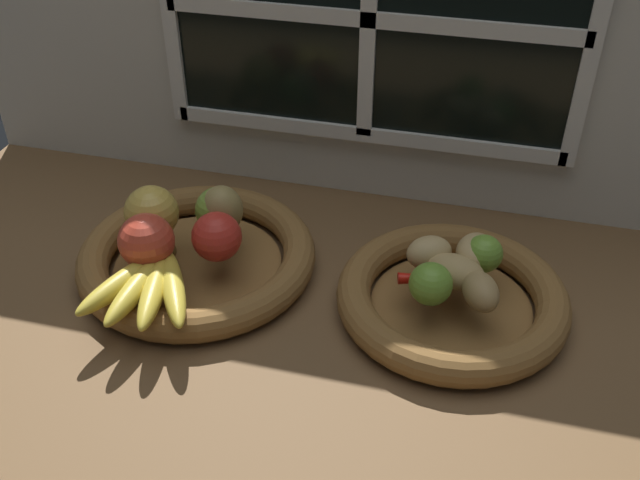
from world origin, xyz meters
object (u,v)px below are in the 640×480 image
at_px(apple_red_front, 146,241).
at_px(pear_brown, 222,210).
at_px(apple_red_right, 217,237).
at_px(banana_bunch_front, 148,284).
at_px(potato_large, 456,272).
at_px(apple_green_back, 219,210).
at_px(apple_golden_left, 152,212).
at_px(potato_small, 481,292).
at_px(lime_near, 431,284).
at_px(potato_back, 475,252).
at_px(chili_pepper, 436,279).
at_px(fruit_bowl_left, 197,257).
at_px(fruit_bowl_right, 452,298).
at_px(lime_far, 484,254).
at_px(potato_oblong, 429,253).

distance_m(apple_red_front, pear_brown, 0.12).
bearing_deg(apple_red_right, pear_brown, 104.22).
xyz_separation_m(banana_bunch_front, potato_large, (0.39, 0.12, 0.01)).
relative_size(apple_green_back, potato_large, 0.86).
bearing_deg(apple_green_back, banana_bunch_front, -103.67).
distance_m(apple_golden_left, potato_small, 0.48).
xyz_separation_m(potato_large, lime_near, (-0.03, -0.04, 0.01)).
xyz_separation_m(potato_back, potato_small, (0.01, -0.08, 0.00)).
distance_m(pear_brown, chili_pepper, 0.33).
bearing_deg(potato_small, potato_large, 135.00).
distance_m(fruit_bowl_left, fruit_bowl_right, 0.38).
distance_m(banana_bunch_front, potato_large, 0.41).
height_order(fruit_bowl_left, potato_small, potato_small).
relative_size(potato_large, lime_far, 1.52).
bearing_deg(banana_bunch_front, lime_near, 11.99).
height_order(apple_red_right, potato_back, apple_red_right).
bearing_deg(fruit_bowl_right, lime_near, -123.69).
bearing_deg(fruit_bowl_left, potato_large, 0.00).
xyz_separation_m(apple_golden_left, lime_far, (0.48, 0.04, -0.01)).
bearing_deg(potato_oblong, banana_bunch_front, -156.81).
bearing_deg(fruit_bowl_right, pear_brown, 173.41).
relative_size(potato_back, lime_near, 1.22).
height_order(potato_back, potato_small, same).
height_order(apple_golden_left, apple_red_front, same).
xyz_separation_m(apple_golden_left, potato_small, (0.48, -0.04, -0.02)).
distance_m(pear_brown, lime_far, 0.38).
distance_m(pear_brown, potato_oblong, 0.31).
distance_m(potato_oblong, chili_pepper, 0.04).
distance_m(fruit_bowl_right, potato_small, 0.07).
bearing_deg(potato_oblong, apple_green_back, 177.97).
bearing_deg(fruit_bowl_left, potato_small, -4.92).
relative_size(fruit_bowl_right, lime_far, 6.03).
bearing_deg(apple_green_back, potato_large, -6.79).
distance_m(lime_near, lime_far, 0.11).
height_order(pear_brown, banana_bunch_front, pear_brown).
xyz_separation_m(fruit_bowl_right, potato_small, (0.04, -0.04, 0.05)).
relative_size(apple_golden_left, apple_red_front, 1.01).
relative_size(fruit_bowl_right, apple_red_right, 4.51).
xyz_separation_m(apple_green_back, lime_near, (0.33, -0.09, -0.01)).
relative_size(banana_bunch_front, potato_small, 2.72).
relative_size(fruit_bowl_left, apple_red_right, 4.95).
relative_size(apple_red_front, potato_oblong, 1.21).
distance_m(apple_red_front, lime_near, 0.39).
bearing_deg(fruit_bowl_left, apple_green_back, 61.69).
xyz_separation_m(apple_green_back, potato_back, (0.38, 0.01, -0.01)).
distance_m(apple_green_back, potato_small, 0.40).
bearing_deg(chili_pepper, lime_near, -109.48).
bearing_deg(lime_near, lime_far, 54.16).
relative_size(fruit_bowl_right, potato_back, 4.56).
height_order(fruit_bowl_left, potato_large, potato_large).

